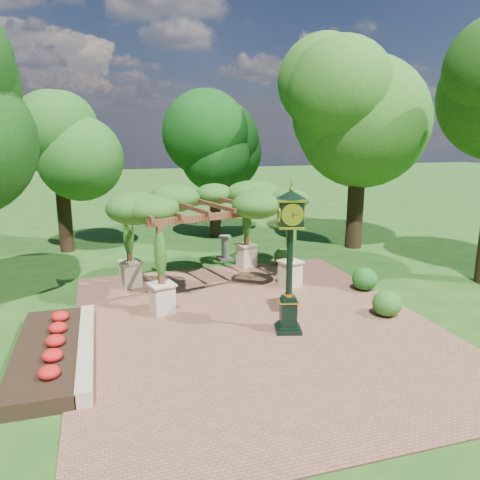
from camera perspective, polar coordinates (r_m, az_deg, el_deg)
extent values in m
plane|color=#1E4714|center=(12.80, 3.29, -12.11)|extent=(120.00, 120.00, 0.00)
cube|color=brown|center=(13.66, 1.84, -10.33)|extent=(10.00, 12.00, 0.04)
cube|color=#C6B793|center=(12.54, -18.23, -12.35)|extent=(0.35, 5.00, 0.40)
cube|color=red|center=(12.62, -22.40, -12.63)|extent=(1.50, 5.00, 0.36)
cube|color=black|center=(13.29, 5.86, -10.73)|extent=(0.85, 0.85, 0.11)
cube|color=black|center=(13.11, 5.91, -8.84)|extent=(0.53, 0.53, 0.79)
cube|color=gold|center=(12.98, 5.94, -7.40)|extent=(0.60, 0.60, 0.04)
cylinder|color=black|center=(12.63, 6.06, -2.55)|extent=(0.21, 0.21, 2.02)
cube|color=black|center=(12.34, 6.21, 3.33)|extent=(0.75, 0.75, 0.61)
cylinder|color=white|center=(12.04, 6.43, 3.08)|extent=(0.52, 0.16, 0.53)
cone|color=black|center=(12.27, 6.27, 5.55)|extent=(0.96, 0.96, 0.22)
sphere|color=gold|center=(12.26, 6.28, 6.16)|extent=(0.12, 0.12, 0.12)
cube|color=beige|center=(14.53, -9.47, -7.09)|extent=(0.78, 0.78, 0.88)
cube|color=brown|center=(14.11, -9.68, -1.77)|extent=(0.19, 0.19, 1.81)
cube|color=beige|center=(16.85, 6.14, -4.13)|extent=(0.78, 0.78, 0.88)
cube|color=brown|center=(16.49, 6.26, 0.50)|extent=(0.19, 0.19, 1.81)
cube|color=beige|center=(17.15, -13.19, -4.10)|extent=(0.78, 0.78, 0.88)
cube|color=brown|center=(16.80, -13.43, 0.45)|extent=(0.19, 0.19, 1.81)
cube|color=beige|center=(19.15, 0.80, -1.93)|extent=(0.78, 0.78, 0.88)
cube|color=brown|center=(18.84, 0.81, 2.16)|extent=(0.19, 0.19, 1.81)
cube|color=brown|center=(14.95, -1.10, 3.11)|extent=(5.52, 1.58, 0.22)
cube|color=brown|center=(17.51, -5.98, 4.51)|extent=(5.52, 1.58, 0.22)
ellipsoid|color=#265618|center=(16.17, -3.75, 4.79)|extent=(6.38, 4.85, 0.98)
cube|color=gray|center=(20.37, -1.87, -2.27)|extent=(0.63, 0.63, 0.11)
cylinder|color=gray|center=(20.25, -1.88, -0.96)|extent=(0.32, 0.32, 0.95)
cylinder|color=gray|center=(20.13, -1.89, 0.41)|extent=(0.60, 0.60, 0.05)
ellipsoid|color=#245F1B|center=(14.79, 17.47, -7.37)|extent=(1.09, 1.09, 0.78)
ellipsoid|color=#195518|center=(16.91, 14.96, -4.60)|extent=(1.12, 1.12, 0.79)
ellipsoid|color=#30651D|center=(19.40, 5.31, -2.03)|extent=(0.91, 0.91, 0.73)
cylinder|color=black|center=(22.98, -20.53, 2.01)|extent=(0.64, 0.64, 2.72)
ellipsoid|color=#1F5217|center=(22.63, -21.25, 10.75)|extent=(3.60, 3.60, 4.29)
cylinder|color=#322214|center=(24.64, -3.02, 3.30)|extent=(0.59, 0.59, 2.52)
ellipsoid|color=#0E3A0E|center=(24.30, -3.12, 10.89)|extent=(3.81, 3.81, 3.99)
cylinder|color=black|center=(22.83, 13.87, 3.99)|extent=(0.77, 0.77, 3.96)
ellipsoid|color=#2C621C|center=(22.63, 14.61, 16.86)|extent=(5.56, 5.56, 6.26)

